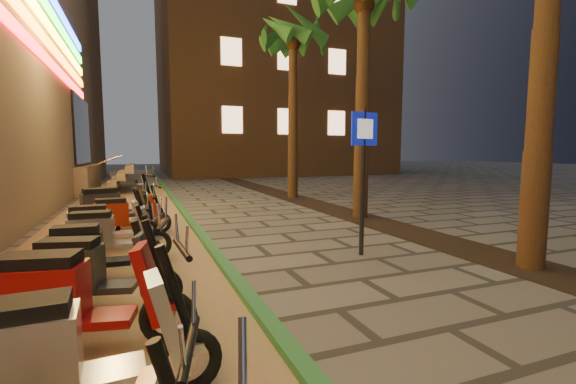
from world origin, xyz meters
name	(u,v)px	position (x,y,z in m)	size (l,w,h in m)	color
parking_strip	(122,214)	(-2.60, 10.00, 0.01)	(3.40, 60.00, 0.01)	#8C7251
green_curb	(182,210)	(-0.90, 10.00, 0.05)	(0.18, 60.00, 0.10)	#256437
planting_strip	(407,231)	(3.60, 5.00, 0.01)	(1.20, 40.00, 0.02)	black
apartment_block	(265,33)	(9.00, 32.00, 12.50)	(18.00, 16.06, 25.00)	brown
palm_c	(364,3)	(3.60, 7.00, 5.73)	(2.97, 3.02, 6.91)	#472D19
palm_d	(293,44)	(3.60, 12.00, 5.94)	(2.97, 3.02, 7.16)	#472D19
pedestrian_sign	(363,161)	(1.54, 3.64, 1.67)	(0.56, 0.12, 2.58)	black
scooter_4	(64,353)	(-2.61, 0.64, 0.51)	(1.67, 0.59, 1.18)	black
scooter_5	(73,297)	(-2.70, 1.69, 0.53)	(1.73, 0.78, 1.22)	black
scooter_6	(92,271)	(-2.64, 2.64, 0.48)	(1.58, 0.76, 1.11)	black
scooter_7	(95,250)	(-2.71, 3.74, 0.47)	(1.52, 0.53, 1.07)	black
scooter_8	(108,233)	(-2.61, 4.76, 0.49)	(1.59, 0.56, 1.12)	black
scooter_9	(103,225)	(-2.75, 5.61, 0.49)	(1.60, 0.60, 1.12)	black
scooter_10	(124,215)	(-2.43, 6.73, 0.48)	(1.58, 0.59, 1.11)	black
scooter_11	(114,206)	(-2.67, 7.65, 0.57)	(1.84, 0.94, 1.31)	black
scooter_12	(113,204)	(-2.75, 8.67, 0.48)	(1.55, 0.54, 1.09)	black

